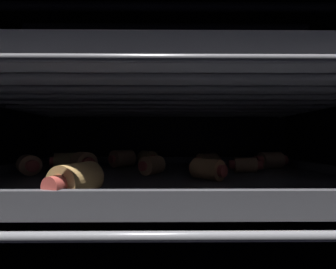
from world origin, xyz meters
TOP-DOWN VIEW (x-y plane):
  - oven_wall_back at (0.00, 21.88)cm, footprint 61.10×1.20cm
  - heating_element at (0.00, -0.00)cm, footprint 46.96×18.81cm
  - oven_rack_lower at (0.00, 0.00)cm, footprint 55.96×41.70cm
  - baking_tray_lower at (0.00, 0.00)cm, footprint 50.35×34.09cm
  - pig_in_blanket_lower_0 at (-17.04, 4.00)cm, footprint 4.82×4.04cm
  - pig_in_blanket_lower_1 at (-8.15, -13.57)cm, footprint 4.20×6.54cm
  - pig_in_blanket_lower_2 at (-19.26, 13.56)cm, footprint 5.33×2.65cm
  - pig_in_blanket_lower_3 at (-20.64, 0.12)cm, footprint 5.01×5.53cm
  - pig_in_blanket_lower_4 at (-2.15, 0.47)cm, footprint 4.10×4.70cm
  - pig_in_blanket_lower_5 at (-3.82, 12.27)cm, footprint 4.58×5.36cm
  - pig_in_blanket_lower_6 at (-8.47, 9.58)cm, footprint 5.14×5.23cm
  - pig_in_blanket_lower_7 at (7.95, 9.49)cm, footprint 5.67×4.26cm
  - pig_in_blanket_lower_8 at (12.57, 1.85)cm, footprint 5.20×2.81cm
  - pig_in_blanket_lower_9 at (5.40, -4.45)cm, footprint 4.69×4.88cm
  - pig_in_blanket_lower_10 at (-12.96, 1.39)cm, footprint 4.34×4.33cm
  - pig_in_blanket_lower_11 at (18.94, 6.81)cm, footprint 6.28×3.67cm
  - oven_rack_upper at (0.00, 0.00)cm, footprint 55.86×41.70cm
  - baking_tray_upper at (0.00, 0.00)cm, footprint 50.35×34.09cm
  - pig_in_blanket_upper_0 at (19.44, 3.89)cm, footprint 6.57×3.42cm
  - pig_in_blanket_upper_1 at (-16.01, -9.88)cm, footprint 4.89×3.31cm
  - pig_in_blanket_upper_2 at (-7.39, -7.36)cm, footprint 5.07×4.36cm
  - pig_in_blanket_upper_3 at (-20.14, 0.91)cm, footprint 6.25×3.71cm
  - pig_in_blanket_upper_4 at (-19.49, 9.04)cm, footprint 5.04×5.75cm
  - pig_in_blanket_upper_5 at (4.79, -9.83)cm, footprint 6.52×3.27cm
  - pig_in_blanket_upper_6 at (-11.17, 0.82)cm, footprint 3.91×5.91cm
  - pig_in_blanket_upper_7 at (21.35, 0.15)cm, footprint 4.41×4.91cm
  - pig_in_blanket_upper_8 at (8.95, -6.17)cm, footprint 3.93×5.16cm
  - pig_in_blanket_upper_9 at (-7.18, 10.47)cm, footprint 5.88×5.20cm

SIDE VIEW (x-z plane):
  - oven_rack_lower at x=0.00cm, z-range 11.94..12.68cm
  - baking_tray_lower at x=0.00cm, z-range 12.12..14.44cm
  - pig_in_blanket_lower_8 at x=12.57cm, z-range 13.67..16.08cm
  - pig_in_blanket_lower_2 at x=-19.26cm, z-range 13.67..16.16cm
  - pig_in_blanket_lower_7 at x=7.95cm, z-range 13.67..16.28cm
  - pig_in_blanket_lower_9 at x=5.40cm, z-range 13.67..16.36cm
  - pig_in_blanket_lower_4 at x=-2.15cm, z-range 13.67..16.42cm
  - pig_in_blanket_lower_3 at x=-20.64cm, z-range 13.67..16.62cm
  - pig_in_blanket_lower_5 at x=-3.82cm, z-range 13.67..16.63cm
  - pig_in_blanket_lower_11 at x=18.94cm, z-range 13.67..16.66cm
  - pig_in_blanket_lower_0 at x=-17.04cm, z-range 13.67..16.71cm
  - pig_in_blanket_lower_1 at x=-8.15cm, z-range 13.67..16.77cm
  - pig_in_blanket_lower_6 at x=-8.47cm, z-range 13.67..16.90cm
  - pig_in_blanket_lower_10 at x=-12.96cm, z-range 13.67..16.97cm
  - oven_wall_back at x=0.00cm, z-range 0.00..40.34cm
  - oven_rack_upper at x=0.00cm, z-range 24.27..24.91cm
  - baking_tray_upper at x=0.00cm, z-range 24.36..26.81cm
  - pig_in_blanket_upper_1 at x=-16.01cm, z-range 26.06..28.64cm
  - pig_in_blanket_upper_2 at x=-7.39cm, z-range 26.06..28.74cm
  - pig_in_blanket_upper_4 at x=-19.49cm, z-range 26.06..28.81cm
  - pig_in_blanket_upper_5 at x=4.79cm, z-range 26.06..28.90cm
  - pig_in_blanket_upper_0 at x=19.44cm, z-range 26.06..28.98cm
  - pig_in_blanket_upper_6 at x=-11.17cm, z-range 26.06..29.01cm
  - pig_in_blanket_upper_7 at x=21.35cm, z-range 26.06..29.09cm
  - pig_in_blanket_upper_3 at x=-20.14cm, z-range 26.06..29.09cm
  - pig_in_blanket_upper_8 at x=8.95cm, z-range 26.06..29.39cm
  - pig_in_blanket_upper_9 at x=-7.18cm, z-range 26.06..29.44cm
  - heating_element at x=0.00cm, z-range 36.90..38.16cm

